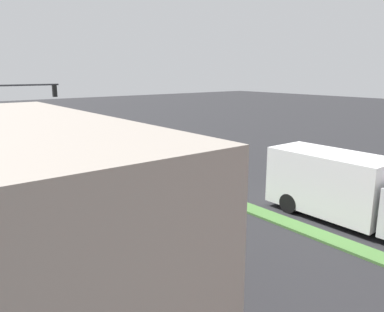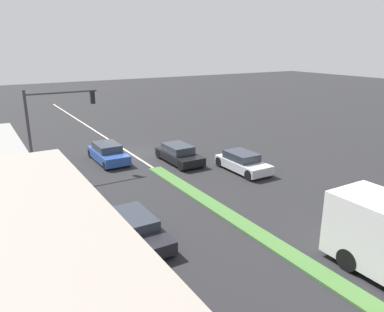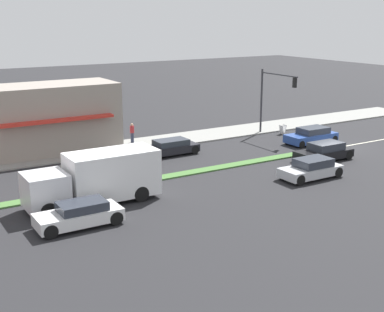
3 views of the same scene
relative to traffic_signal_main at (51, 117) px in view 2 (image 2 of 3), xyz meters
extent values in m
plane|color=#232326|center=(-6.12, 16.31, -3.90)|extent=(160.00, 160.00, 0.00)
cube|color=beige|center=(-6.12, -1.69, -3.90)|extent=(0.16, 60.00, 0.01)
cube|color=red|center=(1.85, 18.23, -0.98)|extent=(0.70, 8.30, 0.20)
cylinder|color=#333338|center=(1.43, 0.01, -0.98)|extent=(0.18, 0.18, 5.60)
cylinder|color=#333338|center=(-0.82, 0.01, 1.52)|extent=(4.50, 0.12, 0.12)
cube|color=black|center=(-2.77, 0.01, 1.07)|extent=(0.28, 0.24, 0.84)
sphere|color=red|center=(-2.77, -0.12, 1.34)|extent=(0.18, 0.18, 0.18)
sphere|color=gold|center=(-2.77, -0.12, 1.07)|extent=(0.18, 0.18, 0.18)
sphere|color=green|center=(-2.77, -0.12, 0.80)|extent=(0.18, 0.18, 0.18)
cylinder|color=#282D42|center=(3.55, 11.66, -3.37)|extent=(0.26, 0.26, 0.82)
cylinder|color=maroon|center=(3.55, 11.66, -2.67)|extent=(0.34, 0.34, 0.57)
sphere|color=tan|center=(3.55, 11.66, -2.28)|extent=(0.22, 0.22, 0.22)
cube|color=silver|center=(-0.06, -1.48, -3.47)|extent=(0.45, 0.21, 0.84)
cube|color=silver|center=(-0.06, -1.16, -3.47)|extent=(0.45, 0.21, 0.84)
cylinder|color=black|center=(-9.40, 17.23, -3.45)|extent=(0.28, 0.90, 0.90)
cylinder|color=black|center=(-7.24, 17.23, -3.45)|extent=(0.28, 0.90, 0.90)
cube|color=#B7BABF|center=(-11.12, 5.88, -3.41)|extent=(1.84, 4.21, 0.58)
cube|color=#2D333D|center=(-11.12, 5.67, -2.86)|extent=(1.56, 2.31, 0.52)
cylinder|color=black|center=(-11.94, 7.53, -3.55)|extent=(0.22, 0.70, 0.70)
cylinder|color=black|center=(-10.30, 7.53, -3.55)|extent=(0.22, 0.70, 0.70)
cylinder|color=black|center=(-11.94, 4.23, -3.55)|extent=(0.22, 0.70, 0.70)
cylinder|color=black|center=(-10.30, 4.23, -3.55)|extent=(0.22, 0.70, 0.70)
cube|color=black|center=(-8.32, 1.93, -3.42)|extent=(1.86, 4.34, 0.57)
cube|color=#2D333D|center=(-8.32, 1.71, -2.86)|extent=(1.58, 2.39, 0.55)
cylinder|color=black|center=(-9.16, 3.64, -3.55)|extent=(0.22, 0.71, 0.71)
cylinder|color=black|center=(-7.49, 3.64, -3.55)|extent=(0.22, 0.71, 0.71)
cylinder|color=black|center=(-9.16, 0.22, -3.55)|extent=(0.22, 0.71, 0.71)
cylinder|color=black|center=(-7.49, 0.22, -3.55)|extent=(0.22, 0.71, 0.71)
cube|color=#284793|center=(-3.92, -1.02, -3.41)|extent=(1.88, 4.42, 0.65)
cube|color=#2D333D|center=(-3.92, -1.24, -2.82)|extent=(1.60, 2.43, 0.51)
cylinder|color=black|center=(-4.77, 0.80, -3.60)|extent=(0.22, 0.61, 0.61)
cylinder|color=black|center=(-3.08, 0.80, -3.60)|extent=(0.22, 0.61, 0.61)
cylinder|color=black|center=(-4.77, -2.84, -3.60)|extent=(0.22, 0.61, 0.61)
cylinder|color=black|center=(-3.08, -2.84, -3.60)|extent=(0.22, 0.61, 0.61)
cube|color=black|center=(-1.12, 10.86, -3.44)|extent=(1.78, 4.57, 0.55)
cube|color=#2D333D|center=(-1.12, 10.63, -2.94)|extent=(1.51, 2.51, 0.43)
cylinder|color=black|center=(-1.92, 12.71, -3.56)|extent=(0.22, 0.68, 0.68)
cylinder|color=black|center=(-0.33, 12.71, -3.56)|extent=(0.22, 0.68, 0.68)
cylinder|color=black|center=(-1.92, 9.02, -3.56)|extent=(0.22, 0.68, 0.68)
cylinder|color=black|center=(-0.33, 9.02, -3.56)|extent=(0.22, 0.68, 0.68)
camera|label=1|loc=(6.22, 27.15, 2.39)|focal=35.00mm
camera|label=2|loc=(4.41, 24.98, 4.54)|focal=35.00mm
camera|label=3|loc=(-35.45, 29.75, 6.41)|focal=50.00mm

